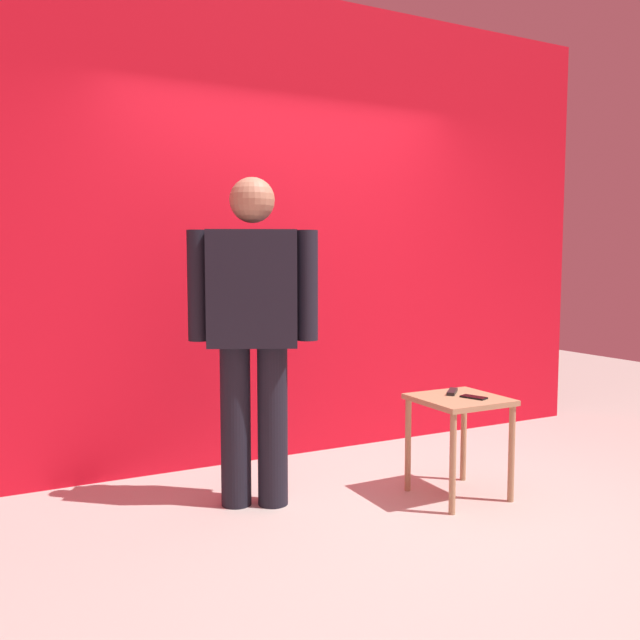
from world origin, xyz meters
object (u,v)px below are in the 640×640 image
cell_phone (474,397)px  tv_remote (452,392)px  side_table (459,414)px  standing_person (253,324)px

cell_phone → tv_remote: (-0.02, 0.16, 0.01)m
side_table → cell_phone: 0.13m
standing_person → side_table: (1.10, -0.42, -0.53)m
tv_remote → cell_phone: bearing=-36.6°
standing_person → tv_remote: 1.24m
side_table → tv_remote: size_ratio=3.43×
standing_person → side_table: size_ratio=3.11×
side_table → cell_phone: size_ratio=4.05×
side_table → cell_phone: (0.05, -0.06, 0.11)m
side_table → cell_phone: bearing=-50.3°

